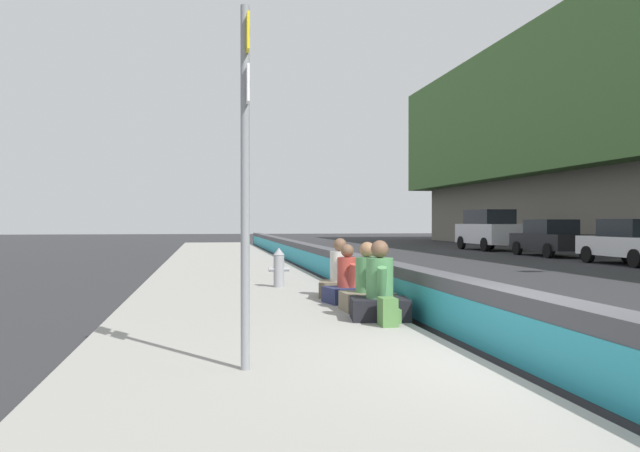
{
  "coord_description": "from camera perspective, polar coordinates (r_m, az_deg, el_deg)",
  "views": [
    {
      "loc": [
        -6.24,
        3.36,
        1.6
      ],
      "look_at": [
        7.38,
        0.96,
        1.51
      ],
      "focal_mm": 36.22,
      "sensor_mm": 36.0,
      "label": 1
    }
  ],
  "objects": [
    {
      "name": "route_sign_post",
      "position": [
        6.44,
        -6.59,
        5.78
      ],
      "size": [
        0.44,
        0.09,
        3.6
      ],
      "color": "gray",
      "rests_on": "sidewalk_strip"
    },
    {
      "name": "seated_person_far",
      "position": [
        12.62,
        1.79,
        -4.65
      ],
      "size": [
        0.84,
        0.94,
        1.14
      ],
      "color": "#706651",
      "rests_on": "sidewalk_strip"
    },
    {
      "name": "parked_car_far",
      "position": [
        37.52,
        14.65,
        -0.28
      ],
      "size": [
        4.84,
        2.15,
        2.28
      ],
      "color": "silver",
      "rests_on": "ground_plane"
    },
    {
      "name": "seated_person_foreground",
      "position": [
        9.76,
        5.29,
        -6.05
      ],
      "size": [
        0.84,
        0.95,
        1.19
      ],
      "color": "black",
      "rests_on": "sidewalk_strip"
    },
    {
      "name": "fire_hydrant",
      "position": [
        14.52,
        -3.65,
        -3.64
      ],
      "size": [
        0.26,
        0.46,
        0.88
      ],
      "color": "gray",
      "rests_on": "sidewalk_strip"
    },
    {
      "name": "jersey_barrier",
      "position": [
        7.19,
        18.28,
        -9.09
      ],
      "size": [
        76.0,
        0.45,
        0.85
      ],
      "color": "#47474C",
      "rests_on": "ground_plane"
    },
    {
      "name": "sidewalk_strip",
      "position": [
        6.47,
        -3.46,
        -13.34
      ],
      "size": [
        80.0,
        4.4,
        0.14
      ],
      "primitive_type": "cube",
      "color": "gray",
      "rests_on": "ground_plane"
    },
    {
      "name": "backpack",
      "position": [
        9.17,
        6.07,
        -7.58
      ],
      "size": [
        0.32,
        0.28,
        0.4
      ],
      "color": "#4C7A3D",
      "rests_on": "sidewalk_strip"
    },
    {
      "name": "seated_person_rear",
      "position": [
        11.71,
        2.43,
        -5.18
      ],
      "size": [
        0.78,
        0.87,
        1.06
      ],
      "color": "#23284C",
      "rests_on": "sidewalk_strip"
    },
    {
      "name": "seated_person_middle",
      "position": [
        10.7,
        4.19,
        -5.58
      ],
      "size": [
        0.73,
        0.83,
        1.13
      ],
      "color": "#706651",
      "rests_on": "sidewalk_strip"
    },
    {
      "name": "ground_plane",
      "position": [
        7.27,
        18.3,
        -12.39
      ],
      "size": [
        160.0,
        160.0,
        0.0
      ],
      "primitive_type": "plane",
      "color": "#2B2B2D",
      "rests_on": "ground"
    },
    {
      "name": "parked_car_fourth",
      "position": [
        26.52,
        25.85,
        -1.26
      ],
      "size": [
        4.51,
        1.97,
        1.71
      ],
      "color": "silver",
      "rests_on": "ground_plane"
    },
    {
      "name": "parked_car_midline",
      "position": [
        31.74,
        19.65,
        -0.98
      ],
      "size": [
        4.5,
        1.96,
        1.71
      ],
      "color": "black",
      "rests_on": "ground_plane"
    }
  ]
}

